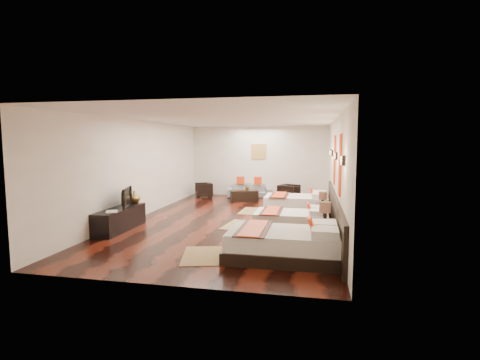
% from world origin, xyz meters
% --- Properties ---
extents(floor, '(5.50, 9.50, 0.01)m').
position_xyz_m(floor, '(0.00, 0.00, 0.00)').
color(floor, black).
rests_on(floor, ground).
extents(ceiling, '(5.50, 9.50, 0.01)m').
position_xyz_m(ceiling, '(0.00, 0.00, 2.80)').
color(ceiling, white).
rests_on(ceiling, floor).
extents(back_wall, '(5.50, 0.01, 2.80)m').
position_xyz_m(back_wall, '(0.00, 4.75, 1.40)').
color(back_wall, silver).
rests_on(back_wall, floor).
extents(left_wall, '(0.01, 9.50, 2.80)m').
position_xyz_m(left_wall, '(-2.75, 0.00, 1.40)').
color(left_wall, silver).
rests_on(left_wall, floor).
extents(right_wall, '(0.01, 9.50, 2.80)m').
position_xyz_m(right_wall, '(2.75, 0.00, 1.40)').
color(right_wall, silver).
rests_on(right_wall, floor).
extents(headboard_panel, '(0.08, 6.60, 0.90)m').
position_xyz_m(headboard_panel, '(2.71, -0.80, 0.45)').
color(headboard_panel, black).
rests_on(headboard_panel, floor).
extents(bed_near, '(2.15, 1.35, 0.82)m').
position_xyz_m(bed_near, '(1.70, -3.08, 0.28)').
color(bed_near, black).
rests_on(bed_near, floor).
extents(bed_mid, '(1.86, 1.17, 0.71)m').
position_xyz_m(bed_mid, '(1.69, -0.85, 0.24)').
color(bed_mid, black).
rests_on(bed_mid, floor).
extents(bed_far, '(2.03, 1.27, 0.77)m').
position_xyz_m(bed_far, '(1.70, 1.63, 0.26)').
color(bed_far, black).
rests_on(bed_far, floor).
extents(nightstand_a, '(0.46, 0.46, 0.91)m').
position_xyz_m(nightstand_a, '(2.45, -1.92, 0.32)').
color(nightstand_a, black).
rests_on(nightstand_a, floor).
extents(nightstand_b, '(0.42, 0.42, 0.82)m').
position_xyz_m(nightstand_b, '(2.44, 0.32, 0.29)').
color(nightstand_b, black).
rests_on(nightstand_b, floor).
extents(jute_mat_near, '(1.01, 1.34, 0.01)m').
position_xyz_m(jute_mat_near, '(0.13, -3.24, 0.01)').
color(jute_mat_near, '#987B4D').
rests_on(jute_mat_near, floor).
extents(jute_mat_mid, '(0.91, 1.29, 0.01)m').
position_xyz_m(jute_mat_mid, '(0.32, -0.57, 0.01)').
color(jute_mat_mid, '#987B4D').
rests_on(jute_mat_mid, floor).
extents(jute_mat_far, '(0.80, 1.23, 0.01)m').
position_xyz_m(jute_mat_far, '(0.33, 1.42, 0.01)').
color(jute_mat_far, '#987B4D').
rests_on(jute_mat_far, floor).
extents(tv_console, '(0.50, 1.80, 0.55)m').
position_xyz_m(tv_console, '(-2.50, -1.67, 0.28)').
color(tv_console, black).
rests_on(tv_console, floor).
extents(tv, '(0.34, 0.86, 0.50)m').
position_xyz_m(tv, '(-2.45, -1.54, 0.80)').
color(tv, black).
rests_on(tv, tv_console).
extents(book, '(0.39, 0.43, 0.03)m').
position_xyz_m(book, '(-2.50, -2.28, 0.57)').
color(book, black).
rests_on(book, tv_console).
extents(figurine, '(0.38, 0.38, 0.33)m').
position_xyz_m(figurine, '(-2.50, -0.91, 0.71)').
color(figurine, brown).
rests_on(figurine, tv_console).
extents(sofa, '(1.84, 1.02, 0.51)m').
position_xyz_m(sofa, '(-0.32, 4.38, 0.25)').
color(sofa, slate).
rests_on(sofa, floor).
extents(armchair_left, '(0.84, 0.84, 0.58)m').
position_xyz_m(armchair_left, '(-2.07, 3.93, 0.29)').
color(armchair_left, black).
rests_on(armchair_left, floor).
extents(armchair_right, '(0.88, 0.87, 0.62)m').
position_xyz_m(armchair_right, '(1.30, 3.70, 0.31)').
color(armchair_right, black).
rests_on(armchair_right, floor).
extents(coffee_table, '(1.11, 0.80, 0.40)m').
position_xyz_m(coffee_table, '(-0.32, 3.33, 0.20)').
color(coffee_table, black).
rests_on(coffee_table, floor).
extents(table_plant, '(0.24, 0.21, 0.26)m').
position_xyz_m(table_plant, '(-0.21, 3.33, 0.53)').
color(table_plant, '#21541C').
rests_on(table_plant, coffee_table).
extents(orange_panel_a, '(0.04, 0.40, 1.30)m').
position_xyz_m(orange_panel_a, '(2.73, -1.90, 1.70)').
color(orange_panel_a, '#D86014').
rests_on(orange_panel_a, right_wall).
extents(orange_panel_b, '(0.04, 0.40, 1.30)m').
position_xyz_m(orange_panel_b, '(2.73, 0.30, 1.70)').
color(orange_panel_b, '#D86014').
rests_on(orange_panel_b, right_wall).
extents(sconce_near, '(0.07, 0.12, 0.18)m').
position_xyz_m(sconce_near, '(2.70, -3.00, 1.85)').
color(sconce_near, black).
rests_on(sconce_near, right_wall).
extents(sconce_mid, '(0.07, 0.12, 0.18)m').
position_xyz_m(sconce_mid, '(2.70, -0.80, 1.85)').
color(sconce_mid, black).
rests_on(sconce_mid, right_wall).
extents(sconce_far, '(0.07, 0.12, 0.18)m').
position_xyz_m(sconce_far, '(2.70, 1.40, 1.85)').
color(sconce_far, black).
rests_on(sconce_far, right_wall).
extents(sconce_lounge, '(0.07, 0.12, 0.18)m').
position_xyz_m(sconce_lounge, '(2.70, 2.30, 1.85)').
color(sconce_lounge, black).
rests_on(sconce_lounge, right_wall).
extents(gold_artwork, '(0.60, 0.04, 0.60)m').
position_xyz_m(gold_artwork, '(0.00, 4.73, 1.80)').
color(gold_artwork, '#AD873F').
rests_on(gold_artwork, back_wall).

